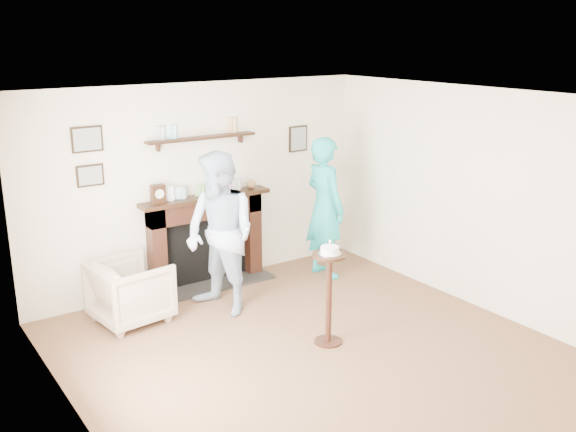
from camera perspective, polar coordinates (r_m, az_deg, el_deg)
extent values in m
plane|color=brown|center=(6.38, 3.23, -12.65)|extent=(5.00, 5.00, 0.00)
cube|color=#F3EACE|center=(7.93, -7.75, 2.69)|extent=(4.50, 0.04, 2.50)
cube|color=#F3EACE|center=(4.91, -17.91, -6.42)|extent=(0.04, 5.00, 2.50)
cube|color=#F3EACE|center=(7.44, 17.23, 1.20)|extent=(0.04, 5.00, 2.50)
cube|color=white|center=(5.63, 3.63, 10.28)|extent=(4.50, 5.00, 0.04)
cube|color=black|center=(7.78, -11.56, -3.15)|extent=(0.18, 0.20, 1.10)
cube|color=black|center=(8.34, -3.22, -1.51)|extent=(0.18, 0.20, 1.10)
cube|color=black|center=(7.91, -7.35, 0.65)|extent=(1.50, 0.20, 0.24)
cube|color=black|center=(8.13, -7.44, -2.98)|extent=(1.14, 0.06, 0.86)
cube|color=#2A2826|center=(8.12, -6.71, -6.12)|extent=(1.60, 0.44, 0.03)
cube|color=black|center=(7.85, -7.28, 1.62)|extent=(1.68, 0.26, 0.05)
cube|color=black|center=(7.75, -7.66, 6.90)|extent=(1.40, 0.15, 0.03)
cube|color=black|center=(7.29, -17.45, 6.53)|extent=(0.34, 0.03, 0.28)
cube|color=black|center=(7.36, -17.19, 3.47)|extent=(0.30, 0.03, 0.24)
cube|color=black|center=(8.57, 0.90, 6.89)|extent=(0.28, 0.03, 0.34)
cube|color=black|center=(7.56, -11.49, 1.93)|extent=(0.16, 0.09, 0.22)
cylinder|color=white|center=(7.52, -11.35, 1.93)|extent=(0.11, 0.01, 0.11)
sphere|color=green|center=(8.13, -3.30, 2.85)|extent=(0.12, 0.12, 0.12)
imported|color=tan|center=(7.36, -13.64, -9.02)|extent=(0.85, 0.83, 0.69)
imported|color=#A6AFD0|center=(7.44, -5.82, -8.36)|extent=(0.89, 1.03, 1.83)
imported|color=#1EACAB|center=(8.46, 3.18, -5.20)|extent=(0.45, 0.67, 1.82)
cylinder|color=black|center=(6.71, 3.58, -11.07)|extent=(0.28, 0.28, 0.02)
cylinder|color=black|center=(6.51, 3.65, -7.41)|extent=(0.06, 0.06, 0.91)
cylinder|color=black|center=(6.33, 3.72, -3.49)|extent=(0.34, 0.34, 0.03)
cylinder|color=silver|center=(6.33, 3.73, -3.33)|extent=(0.23, 0.23, 0.01)
cylinder|color=white|center=(6.32, 3.73, -3.03)|extent=(0.18, 0.18, 0.07)
cylinder|color=#FFE1A1|center=(6.30, 3.74, -2.52)|extent=(0.01, 0.01, 0.05)
sphere|color=orange|center=(6.29, 3.75, -2.23)|extent=(0.02, 0.02, 0.02)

